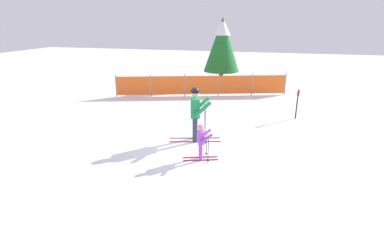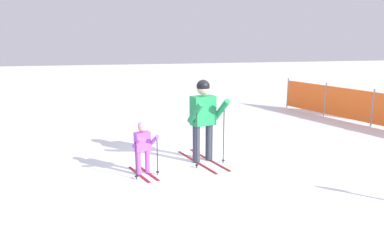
% 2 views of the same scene
% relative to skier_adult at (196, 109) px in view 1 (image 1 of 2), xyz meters
% --- Properties ---
extents(ground_plane, '(60.00, 60.00, 0.00)m').
position_rel_skier_adult_xyz_m(ground_plane, '(-0.25, 0.20, -1.09)').
color(ground_plane, white).
extents(skier_adult, '(1.75, 0.92, 1.82)m').
position_rel_skier_adult_xyz_m(skier_adult, '(0.00, 0.00, 0.00)').
color(skier_adult, maroon).
rests_on(skier_adult, ground_plane).
extents(skier_child, '(1.04, 0.59, 1.08)m').
position_rel_skier_adult_xyz_m(skier_child, '(0.51, -1.37, -0.46)').
color(skier_child, maroon).
rests_on(skier_child, ground_plane).
extents(safety_fence, '(8.62, 2.83, 1.16)m').
position_rel_skier_adult_xyz_m(safety_fence, '(-1.23, 6.16, -0.50)').
color(safety_fence, gray).
rests_on(safety_fence, ground_plane).
extents(conifer_far, '(2.17, 2.17, 4.03)m').
position_rel_skier_adult_xyz_m(conifer_far, '(-0.74, 9.30, 1.41)').
color(conifer_far, '#4C3823').
rests_on(conifer_far, ground_plane).
extents(trail_marker, '(0.13, 0.27, 1.21)m').
position_rel_skier_adult_xyz_m(trail_marker, '(3.40, 3.34, -0.33)').
color(trail_marker, black).
rests_on(trail_marker, ground_plane).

